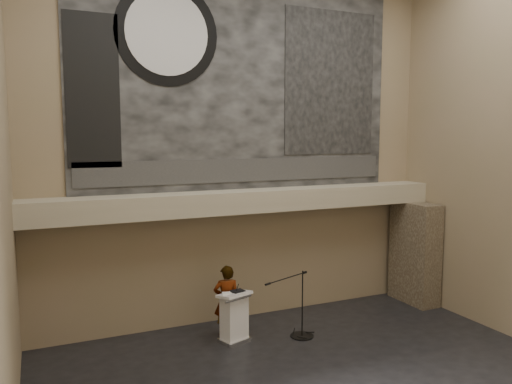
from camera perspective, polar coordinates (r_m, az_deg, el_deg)
name	(u,v)px	position (r m, az deg, el deg)	size (l,w,h in m)	color
wall_back	(242,145)	(11.99, -1.57, 5.39)	(10.00, 0.02, 8.50)	#877755
soffit	(249,201)	(11.73, -0.80, -1.01)	(10.00, 0.80, 0.50)	tan
sprinkler_left	(184,217)	(11.19, -8.25, -2.89)	(0.04, 0.04, 0.06)	#B2893D
sprinkler_right	(320,208)	(12.59, 7.27, -1.83)	(0.04, 0.04, 0.06)	#B2893D
banner	(243,83)	(12.03, -1.53, 12.31)	(8.00, 0.05, 5.00)	black
banner_text_strip	(244,170)	(11.96, -1.43, 2.51)	(7.76, 0.02, 0.55)	#2D2D2D
banner_clock_rim	(167,33)	(11.57, -10.13, 17.45)	(2.30, 2.30, 0.02)	black
banner_clock_face	(167,33)	(11.55, -10.10, 17.47)	(1.84, 1.84, 0.02)	silver
banner_building_print	(330,83)	(13.11, 8.50, 12.20)	(2.60, 0.02, 3.60)	black
banner_brick_print	(93,91)	(11.11, -18.17, 10.91)	(1.10, 0.02, 3.20)	black
stone_pier	(415,253)	(14.14, 17.69, -6.61)	(0.60, 1.40, 2.70)	#463A2B
lectern	(234,317)	(11.18, -2.51, -14.09)	(0.79, 0.67, 1.13)	silver
binder	(238,291)	(11.03, -2.07, -11.26)	(0.27, 0.22, 0.04)	black
papers	(227,294)	(10.93, -3.34, -11.53)	(0.20, 0.27, 0.01)	white
speaker_person	(227,301)	(11.43, -3.38, -12.29)	(0.59, 0.39, 1.61)	white
mic_stand	(301,327)	(11.56, 5.15, -15.14)	(1.37, 0.71, 1.51)	black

